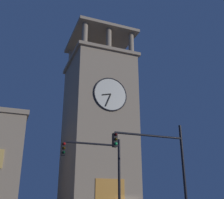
# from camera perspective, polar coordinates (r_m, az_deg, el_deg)

# --- Properties ---
(clocktower) EXTENTS (8.11, 9.04, 25.97)m
(clocktower) POSITION_cam_1_polar(r_m,az_deg,el_deg) (34.40, -2.93, -6.26)
(clocktower) COLOR gray
(clocktower) RESTS_ON ground_plane
(traffic_signal_mid) EXTENTS (4.48, 0.41, 6.24)m
(traffic_signal_mid) POSITION_cam_1_polar(r_m,az_deg,el_deg) (16.08, 10.41, -12.48)
(traffic_signal_mid) COLOR black
(traffic_signal_mid) RESTS_ON ground_plane
(traffic_signal_far) EXTENTS (3.75, 0.41, 5.63)m
(traffic_signal_far) POSITION_cam_1_polar(r_m,az_deg,el_deg) (17.08, -2.35, -14.11)
(traffic_signal_far) COLOR black
(traffic_signal_far) RESTS_ON ground_plane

